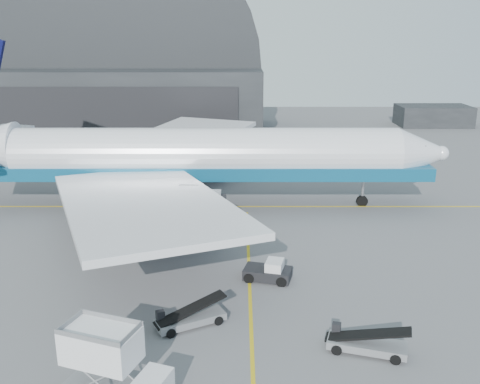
{
  "coord_description": "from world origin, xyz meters",
  "views": [
    {
      "loc": [
        -0.7,
        -34.89,
        18.16
      ],
      "look_at": [
        -0.72,
        10.51,
        4.5
      ],
      "focal_mm": 40.0,
      "sensor_mm": 36.0,
      "label": 1
    }
  ],
  "objects_px": {
    "airliner": "(185,156)",
    "catering_truck": "(111,365)",
    "pushback_tug": "(269,272)",
    "belt_loader_b": "(366,343)",
    "belt_loader_a": "(190,318)"
  },
  "relations": [
    {
      "from": "airliner",
      "to": "catering_truck",
      "type": "height_order",
      "value": "airliner"
    },
    {
      "from": "pushback_tug",
      "to": "belt_loader_b",
      "type": "xyz_separation_m",
      "value": [
        5.21,
        -9.65,
        -0.04
      ]
    },
    {
      "from": "belt_loader_a",
      "to": "belt_loader_b",
      "type": "relative_size",
      "value": 0.95
    },
    {
      "from": "belt_loader_a",
      "to": "belt_loader_b",
      "type": "bearing_deg",
      "value": -42.9
    },
    {
      "from": "airliner",
      "to": "catering_truck",
      "type": "xyz_separation_m",
      "value": [
        -0.73,
        -31.93,
        -3.52
      ]
    },
    {
      "from": "catering_truck",
      "to": "belt_loader_b",
      "type": "xyz_separation_m",
      "value": [
        13.95,
        4.17,
        -1.4
      ]
    },
    {
      "from": "catering_truck",
      "to": "pushback_tug",
      "type": "distance_m",
      "value": 16.41
    },
    {
      "from": "pushback_tug",
      "to": "belt_loader_a",
      "type": "distance_m",
      "value": 8.65
    },
    {
      "from": "catering_truck",
      "to": "belt_loader_a",
      "type": "relative_size",
      "value": 1.29
    },
    {
      "from": "belt_loader_b",
      "to": "pushback_tug",
      "type": "bearing_deg",
      "value": 135.08
    },
    {
      "from": "pushback_tug",
      "to": "airliner",
      "type": "bearing_deg",
      "value": 128.19
    },
    {
      "from": "airliner",
      "to": "belt_loader_b",
      "type": "distance_m",
      "value": 31.14
    },
    {
      "from": "pushback_tug",
      "to": "belt_loader_b",
      "type": "height_order",
      "value": "belt_loader_b"
    },
    {
      "from": "belt_loader_a",
      "to": "pushback_tug",
      "type": "bearing_deg",
      "value": 23.55
    },
    {
      "from": "catering_truck",
      "to": "pushback_tug",
      "type": "xyz_separation_m",
      "value": [
        8.74,
        13.82,
        -1.36
      ]
    }
  ]
}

